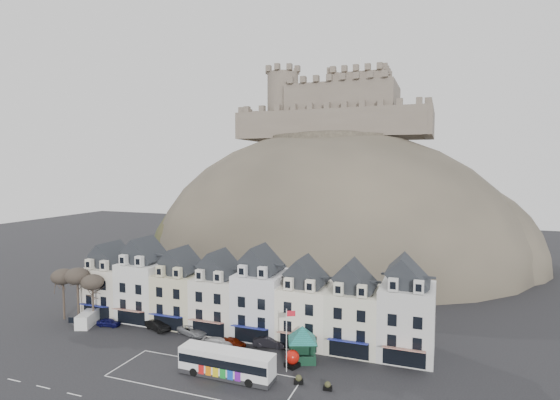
% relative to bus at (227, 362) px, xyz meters
% --- Properties ---
extents(ground, '(300.00, 300.00, 0.00)m').
position_rel_bus_xyz_m(ground, '(-4.56, -2.34, -1.80)').
color(ground, black).
rests_on(ground, ground).
extents(coach_bay_markings, '(22.00, 7.50, 0.01)m').
position_rel_bus_xyz_m(coach_bay_markings, '(-2.56, -1.09, -1.80)').
color(coach_bay_markings, silver).
rests_on(coach_bay_markings, ground).
extents(townhouse_terrace, '(54.40, 9.35, 11.80)m').
position_rel_bus_xyz_m(townhouse_terrace, '(-4.42, 13.63, 3.50)').
color(townhouse_terrace, beige).
rests_on(townhouse_terrace, ground).
extents(castle_hill, '(100.00, 76.00, 68.00)m').
position_rel_bus_xyz_m(castle_hill, '(-3.31, 66.62, -1.69)').
color(castle_hill, '#38342B').
rests_on(castle_hill, ground).
extents(castle, '(50.20, 22.20, 22.00)m').
position_rel_bus_xyz_m(castle, '(-4.05, 73.60, 38.39)').
color(castle, '#685C4F').
rests_on(castle, ground).
extents(tree_left_far, '(3.61, 3.61, 8.24)m').
position_rel_bus_xyz_m(tree_left_far, '(-33.56, 8.16, 5.10)').
color(tree_left_far, '#352B21').
rests_on(tree_left_far, ground).
extents(tree_left_mid, '(3.78, 3.78, 8.64)m').
position_rel_bus_xyz_m(tree_left_mid, '(-30.56, 8.16, 5.44)').
color(tree_left_mid, '#352B21').
rests_on(tree_left_mid, ground).
extents(tree_left_near, '(3.43, 3.43, 7.84)m').
position_rel_bus_xyz_m(tree_left_near, '(-27.56, 8.16, 4.75)').
color(tree_left_near, '#352B21').
rests_on(tree_left_near, ground).
extents(bus, '(11.59, 2.84, 3.26)m').
position_rel_bus_xyz_m(bus, '(0.00, 0.00, 0.00)').
color(bus, '#262628').
rests_on(bus, ground).
extents(bus_shelter, '(6.64, 6.64, 4.52)m').
position_rel_bus_xyz_m(bus_shelter, '(7.01, 7.16, 1.70)').
color(bus_shelter, '#103120').
rests_on(bus_shelter, ground).
extents(red_buoy, '(1.91, 1.91, 2.15)m').
position_rel_bus_xyz_m(red_buoy, '(6.40, 5.02, -0.70)').
color(red_buoy, black).
rests_on(red_buoy, ground).
extents(flagpole, '(1.03, 0.51, 7.71)m').
position_rel_bus_xyz_m(flagpole, '(6.21, 3.70, 2.60)').
color(flagpole, silver).
rests_on(flagpole, ground).
extents(white_van, '(3.36, 4.88, 2.05)m').
position_rel_bus_xyz_m(white_van, '(-27.84, 7.16, -0.78)').
color(white_van, silver).
rests_on(white_van, ground).
extents(planter_west, '(1.17, 0.82, 1.06)m').
position_rel_bus_xyz_m(planter_west, '(8.41, 1.36, -1.29)').
color(planter_west, black).
rests_on(planter_west, ground).
extents(planter_east, '(1.03, 0.68, 0.98)m').
position_rel_bus_xyz_m(planter_east, '(11.84, 1.16, -1.33)').
color(planter_east, black).
rests_on(planter_east, ground).
extents(car_navy, '(3.79, 2.03, 1.23)m').
position_rel_bus_xyz_m(car_navy, '(-24.56, 8.10, -1.19)').
color(car_navy, '#0D0D43').
rests_on(car_navy, ground).
extents(car_black, '(4.93, 3.21, 1.53)m').
position_rel_bus_xyz_m(car_black, '(-16.47, 9.37, -1.04)').
color(car_black, black).
rests_on(car_black, ground).
extents(car_silver, '(5.33, 3.73, 1.37)m').
position_rel_bus_xyz_m(car_silver, '(-10.64, 9.66, -1.12)').
color(car_silver, gray).
rests_on(car_silver, ground).
extents(car_white, '(4.61, 2.65, 1.26)m').
position_rel_bus_xyz_m(car_white, '(-4.96, 7.16, -1.17)').
color(car_white, silver).
rests_on(car_white, ground).
extents(car_maroon, '(3.77, 1.95, 1.23)m').
position_rel_bus_xyz_m(car_maroon, '(-3.12, 8.00, -1.19)').
color(car_maroon, '#5B1305').
rests_on(car_maroon, ground).
extents(car_charcoal, '(4.59, 2.22, 1.45)m').
position_rel_bus_xyz_m(car_charcoal, '(1.51, 9.66, -1.08)').
color(car_charcoal, black).
rests_on(car_charcoal, ground).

